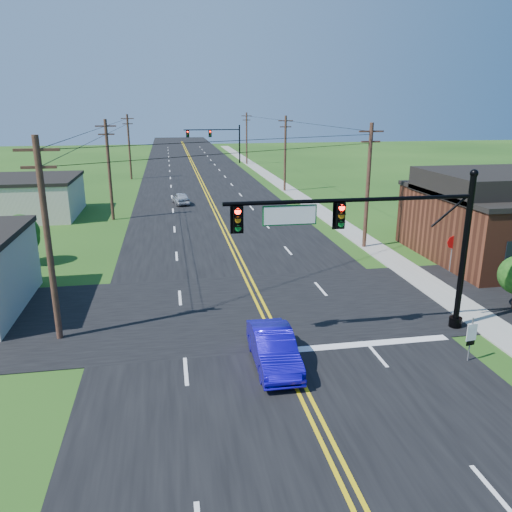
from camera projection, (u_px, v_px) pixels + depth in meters
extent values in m
plane|color=#1C3F12|center=(330.00, 462.00, 14.75)|extent=(260.00, 260.00, 0.00)
cube|color=black|center=(204.00, 191.00, 61.88)|extent=(16.00, 220.00, 0.04)
cube|color=black|center=(258.00, 307.00, 26.05)|extent=(70.00, 10.00, 0.04)
cube|color=gray|center=(308.00, 202.00, 54.19)|extent=(2.00, 160.00, 0.08)
cylinder|color=black|center=(464.00, 255.00, 22.71)|extent=(0.28, 0.28, 7.20)
cylinder|color=black|center=(455.00, 322.00, 23.68)|extent=(0.60, 0.60, 0.50)
sphere|color=black|center=(474.00, 173.00, 21.64)|extent=(0.36, 0.36, 0.36)
cylinder|color=black|center=(352.00, 200.00, 21.02)|extent=(11.00, 0.18, 0.18)
cube|color=#04531B|center=(290.00, 215.00, 20.73)|extent=(2.30, 0.06, 0.85)
cylinder|color=black|center=(240.00, 143.00, 90.59)|extent=(0.28, 0.28, 7.20)
cylinder|color=black|center=(240.00, 162.00, 91.56)|extent=(0.60, 0.60, 0.50)
sphere|color=black|center=(239.00, 122.00, 89.52)|extent=(0.36, 0.36, 0.36)
cylinder|color=black|center=(212.00, 130.00, 89.07)|extent=(10.00, 0.18, 0.18)
cube|color=#04531B|center=(194.00, 133.00, 88.70)|extent=(2.30, 0.06, 0.85)
cube|color=beige|center=(11.00, 199.00, 46.93)|extent=(12.00, 9.00, 3.40)
cube|color=black|center=(8.00, 179.00, 46.40)|extent=(12.20, 9.20, 0.30)
cylinder|color=#332017|center=(48.00, 243.00, 21.30)|extent=(0.28, 0.28, 9.00)
cube|color=#332017|center=(37.00, 150.00, 20.17)|extent=(1.80, 0.12, 0.12)
cube|color=#332017|center=(39.00, 167.00, 20.37)|extent=(1.40, 0.12, 0.12)
cylinder|color=#332017|center=(109.00, 171.00, 44.87)|extent=(0.28, 0.28, 9.00)
cube|color=#332017|center=(106.00, 126.00, 43.74)|extent=(1.80, 0.12, 0.12)
cube|color=#332017|center=(106.00, 134.00, 43.94)|extent=(1.40, 0.12, 0.12)
cylinder|color=#332017|center=(129.00, 147.00, 70.33)|extent=(0.28, 0.28, 9.00)
cube|color=#332017|center=(127.00, 119.00, 69.20)|extent=(1.80, 0.12, 0.12)
cube|color=#332017|center=(128.00, 124.00, 69.40)|extent=(1.40, 0.12, 0.12)
cylinder|color=#332017|center=(368.00, 187.00, 35.81)|extent=(0.28, 0.28, 9.00)
cube|color=#332017|center=(371.00, 131.00, 34.69)|extent=(1.80, 0.12, 0.12)
cube|color=#332017|center=(371.00, 142.00, 34.89)|extent=(1.40, 0.12, 0.12)
cylinder|color=#332017|center=(285.00, 154.00, 60.33)|extent=(0.28, 0.28, 9.00)
cube|color=#332017|center=(286.00, 121.00, 59.20)|extent=(1.80, 0.12, 0.12)
cube|color=#332017|center=(286.00, 127.00, 59.40)|extent=(1.40, 0.12, 0.12)
cylinder|color=#332017|center=(247.00, 139.00, 88.61)|extent=(0.28, 0.28, 9.00)
cube|color=#332017|center=(247.00, 116.00, 87.49)|extent=(1.80, 0.12, 0.12)
cube|color=#332017|center=(247.00, 120.00, 87.69)|extent=(1.40, 0.12, 0.12)
cylinder|color=#332017|center=(417.00, 220.00, 41.65)|extent=(0.24, 0.24, 1.85)
sphere|color=#113C0E|center=(419.00, 201.00, 41.16)|extent=(3.00, 3.00, 3.00)
cylinder|color=#332017|center=(23.00, 253.00, 32.94)|extent=(0.24, 0.24, 1.54)
sphere|color=#113C0E|center=(20.00, 233.00, 32.54)|extent=(2.40, 2.40, 2.40)
imported|color=#1208AD|center=(274.00, 349.00, 20.00)|extent=(1.61, 4.53, 1.49)
imported|color=silver|center=(181.00, 199.00, 53.12)|extent=(2.04, 3.86, 1.25)
cylinder|color=slate|center=(470.00, 340.00, 20.30)|extent=(0.07, 0.07, 1.94)
cube|color=white|center=(473.00, 327.00, 20.11)|extent=(0.48, 0.10, 0.27)
cube|color=white|center=(471.00, 335.00, 20.21)|extent=(0.48, 0.10, 0.49)
cube|color=black|center=(470.00, 343.00, 20.31)|extent=(0.40, 0.09, 0.19)
cylinder|color=slate|center=(451.00, 255.00, 31.33)|extent=(0.08, 0.08, 2.22)
cylinder|color=#A90A09|center=(453.00, 242.00, 31.06)|extent=(0.85, 0.09, 0.85)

